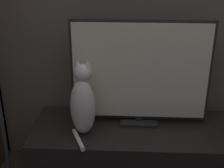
{
  "coord_description": "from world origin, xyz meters",
  "views": [
    {
      "loc": [
        -0.11,
        -0.89,
        1.52
      ],
      "look_at": [
        -0.2,
        0.91,
        0.74
      ],
      "focal_mm": 50.0,
      "sensor_mm": 36.0,
      "label": 1
    }
  ],
  "objects": [
    {
      "name": "tv_stand",
      "position": [
        0.0,
        0.91,
        0.21
      ],
      "size": [
        1.48,
        0.54,
        0.42
      ],
      "color": "black",
      "rests_on": "ground_plane"
    },
    {
      "name": "cat",
      "position": [
        -0.38,
        0.84,
        0.63
      ],
      "size": [
        0.19,
        0.31,
        0.5
      ],
      "rotation": [
        0.0,
        0.0,
        -0.2
      ],
      "color": "silver",
      "rests_on": "tv_stand"
    },
    {
      "name": "tv",
      "position": [
        -0.03,
        0.99,
        0.78
      ],
      "size": [
        0.91,
        0.15,
        0.71
      ],
      "color": "black",
      "rests_on": "tv_stand"
    }
  ]
}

